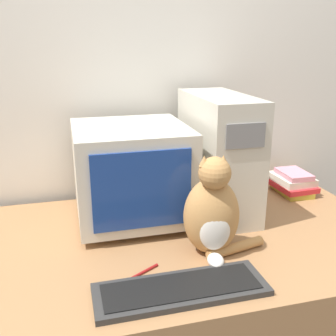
# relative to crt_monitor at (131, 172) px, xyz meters

# --- Properties ---
(wall_back) EXTENTS (7.00, 0.05, 2.50)m
(wall_back) POSITION_rel_crt_monitor_xyz_m (0.05, 0.32, 0.29)
(wall_back) COLOR silver
(wall_back) RESTS_ON ground_plane
(desk) EXTENTS (1.78, 0.90, 0.77)m
(desk) POSITION_rel_crt_monitor_xyz_m (0.05, -0.19, -0.58)
(desk) COLOR #9E7047
(desk) RESTS_ON ground_plane
(crt_monitor) EXTENTS (0.42, 0.44, 0.37)m
(crt_monitor) POSITION_rel_crt_monitor_xyz_m (0.00, 0.00, 0.00)
(crt_monitor) COLOR beige
(crt_monitor) RESTS_ON desk
(computer_tower) EXTENTS (0.21, 0.47, 0.48)m
(computer_tower) POSITION_rel_crt_monitor_xyz_m (0.35, 0.00, 0.05)
(computer_tower) COLOR beige
(computer_tower) RESTS_ON desk
(keyboard) EXTENTS (0.49, 0.17, 0.02)m
(keyboard) POSITION_rel_crt_monitor_xyz_m (0.05, -0.51, -0.18)
(keyboard) COLOR #2D2D2D
(keyboard) RESTS_ON desk
(cat) EXTENTS (0.29, 0.22, 0.35)m
(cat) POSITION_rel_crt_monitor_xyz_m (0.21, -0.33, -0.05)
(cat) COLOR #B7844C
(cat) RESTS_ON desk
(book_stack) EXTENTS (0.17, 0.21, 0.10)m
(book_stack) POSITION_rel_crt_monitor_xyz_m (0.76, 0.08, -0.14)
(book_stack) COLOR gold
(book_stack) RESTS_ON desk
(pen) EXTENTS (0.13, 0.08, 0.01)m
(pen) POSITION_rel_crt_monitor_xyz_m (-0.05, -0.40, -0.19)
(pen) COLOR maroon
(pen) RESTS_ON desk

